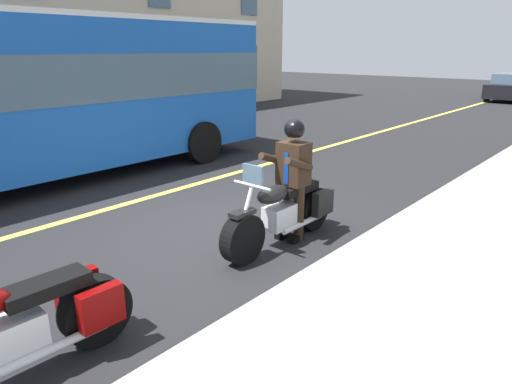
% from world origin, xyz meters
% --- Properties ---
extents(ground_plane, '(80.00, 80.00, 0.00)m').
position_xyz_m(ground_plane, '(0.00, 0.00, 0.00)').
color(ground_plane, black).
extents(lane_center_stripe, '(60.00, 0.16, 0.01)m').
position_xyz_m(lane_center_stripe, '(0.00, -2.00, 0.01)').
color(lane_center_stripe, '#E5DB4C').
rests_on(lane_center_stripe, ground_plane).
extents(motorcycle_main, '(2.21, 0.60, 1.26)m').
position_xyz_m(motorcycle_main, '(-0.22, 1.13, 0.45)').
color(motorcycle_main, black).
rests_on(motorcycle_main, ground_plane).
extents(rider_main, '(0.62, 0.54, 1.74)m').
position_xyz_m(rider_main, '(-0.41, 1.12, 1.04)').
color(rider_main, black).
rests_on(rider_main, ground_plane).
extents(motorcycle_parked, '(2.22, 0.63, 1.26)m').
position_xyz_m(motorcycle_parked, '(3.45, 1.22, 0.45)').
color(motorcycle_parked, black).
rests_on(motorcycle_parked, ground_plane).
extents(bus_near, '(11.05, 2.70, 3.30)m').
position_xyz_m(bus_near, '(0.88, -4.49, 1.87)').
color(bus_near, blue).
rests_on(bus_near, ground_plane).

